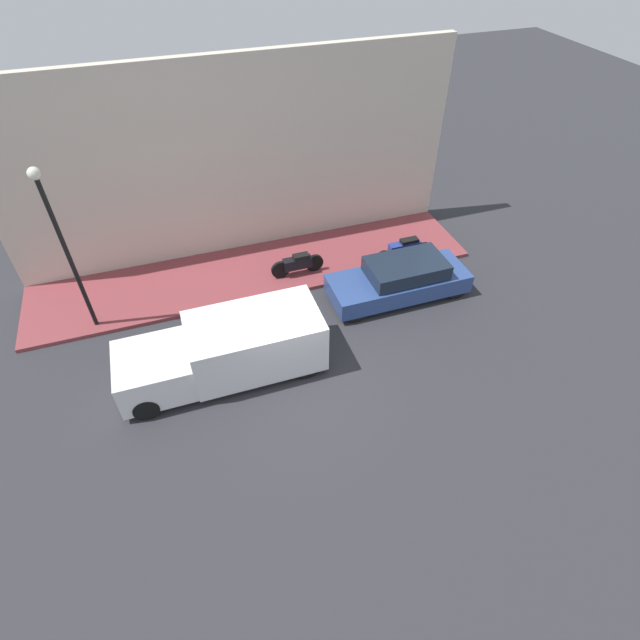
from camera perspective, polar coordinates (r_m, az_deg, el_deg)
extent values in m
plane|color=#2D2D33|center=(13.61, -2.79, -5.85)|extent=(60.00, 60.00, 0.00)
cube|color=brown|center=(16.94, -7.38, 5.58)|extent=(2.99, 14.49, 0.12)
cube|color=beige|center=(16.74, -9.71, 17.34)|extent=(0.30, 14.49, 6.35)
cube|color=#2D4784|center=(15.80, 8.90, 4.18)|extent=(1.63, 4.35, 0.59)
cube|color=#192333|center=(15.57, 9.83, 5.87)|extent=(1.44, 2.40, 0.48)
cylinder|color=black|center=(14.82, 4.07, 0.86)|extent=(0.20, 0.65, 0.65)
cylinder|color=black|center=(15.80, 2.19, 4.05)|extent=(0.20, 0.65, 0.65)
cylinder|color=black|center=(16.20, 15.32, 3.43)|extent=(0.20, 0.65, 0.65)
cylinder|color=black|center=(17.10, 13.00, 6.25)|extent=(0.20, 0.65, 0.65)
cube|color=white|center=(13.20, -7.38, -2.38)|extent=(1.88, 3.43, 1.48)
cube|color=white|center=(13.34, -18.41, -5.55)|extent=(1.79, 1.85, 1.03)
cube|color=#192333|center=(13.17, -19.85, -4.96)|extent=(1.60, 1.02, 0.41)
cylinder|color=black|center=(13.11, -19.26, -9.50)|extent=(0.22, 0.64, 0.64)
cylinder|color=black|center=(14.21, -19.76, -4.52)|extent=(0.22, 0.64, 0.64)
cylinder|color=black|center=(13.25, -1.51, -5.44)|extent=(0.22, 0.64, 0.64)
cylinder|color=black|center=(14.35, -3.49, -0.85)|extent=(0.22, 0.64, 0.64)
cube|color=black|center=(16.34, -2.60, 6.53)|extent=(0.30, 0.94, 0.36)
cube|color=black|center=(16.23, -2.19, 7.30)|extent=(0.27, 0.51, 0.12)
cylinder|color=black|center=(16.30, -4.54, 5.75)|extent=(0.10, 0.60, 0.60)
cylinder|color=black|center=(16.55, -0.66, 6.55)|extent=(0.10, 0.60, 0.60)
cube|color=navy|center=(17.18, 9.60, 8.04)|extent=(0.30, 1.10, 0.47)
cube|color=black|center=(17.08, 10.17, 8.93)|extent=(0.27, 0.60, 0.12)
cylinder|color=black|center=(16.99, 7.22, 7.08)|extent=(0.10, 0.53, 0.53)
cylinder|color=black|center=(17.62, 11.76, 7.92)|extent=(0.10, 0.53, 0.53)
cylinder|color=black|center=(14.80, -26.68, 6.22)|extent=(0.12, 0.12, 4.66)
sphere|color=silver|center=(13.69, -29.87, 14.32)|extent=(0.31, 0.31, 0.31)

